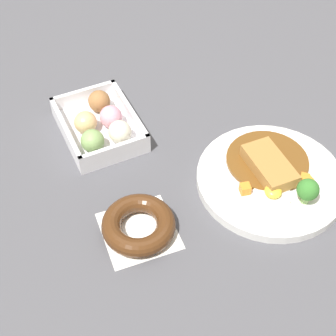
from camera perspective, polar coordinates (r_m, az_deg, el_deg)
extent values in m
plane|color=#4C4C51|center=(0.94, 6.95, 0.91)|extent=(1.60, 1.60, 0.00)
cylinder|color=white|center=(0.91, 11.47, -1.27)|extent=(0.26, 0.26, 0.02)
cylinder|color=brown|center=(0.92, 11.16, 0.86)|extent=(0.15, 0.15, 0.01)
cube|color=#A87538|center=(0.89, 11.39, 0.28)|extent=(0.11, 0.06, 0.02)
cylinder|color=white|center=(0.87, 11.69, -3.04)|extent=(0.06, 0.06, 0.00)
ellipsoid|color=yellow|center=(0.86, 11.79, -2.60)|extent=(0.03, 0.03, 0.02)
cylinder|color=#8CB766|center=(0.87, 15.26, -3.29)|extent=(0.01, 0.01, 0.02)
sphere|color=#387A2D|center=(0.86, 15.54, -2.37)|extent=(0.04, 0.04, 0.04)
cube|color=orange|center=(0.86, 8.70, -2.34)|extent=(0.02, 0.02, 0.02)
cube|color=orange|center=(0.90, 15.18, -1.16)|extent=(0.02, 0.02, 0.01)
cube|color=orange|center=(0.90, 15.38, -1.44)|extent=(0.02, 0.02, 0.02)
cube|color=white|center=(0.99, -7.74, 4.27)|extent=(0.18, 0.14, 0.01)
cube|color=white|center=(0.92, -6.00, 1.83)|extent=(0.01, 0.14, 0.03)
cube|color=white|center=(1.04, -9.51, 8.08)|extent=(0.01, 0.14, 0.03)
cube|color=white|center=(0.99, -4.35, 6.27)|extent=(0.18, 0.01, 0.03)
cube|color=white|center=(0.97, -11.45, 3.99)|extent=(0.18, 0.01, 0.03)
sphere|color=#EFE5C6|center=(0.94, -5.47, 4.09)|extent=(0.04, 0.04, 0.04)
sphere|color=pink|center=(0.97, -6.48, 5.79)|extent=(0.04, 0.04, 0.04)
sphere|color=#9E6B3D|center=(1.01, -7.78, 7.49)|extent=(0.04, 0.04, 0.04)
sphere|color=#84A860|center=(0.93, -8.53, 3.05)|extent=(0.04, 0.04, 0.04)
sphere|color=#DBB77A|center=(0.97, -9.31, 5.11)|extent=(0.04, 0.04, 0.04)
cube|color=white|center=(0.83, -3.30, -7.09)|extent=(0.13, 0.13, 0.00)
torus|color=#4C2B14|center=(0.82, -3.35, -6.42)|extent=(0.12, 0.12, 0.03)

